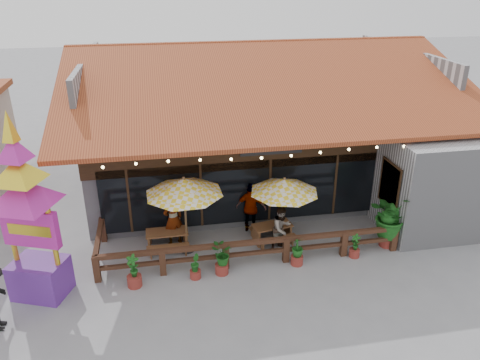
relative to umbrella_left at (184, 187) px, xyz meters
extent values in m
plane|color=gray|center=(3.64, -0.76, -2.41)|extent=(100.00, 100.00, 0.00)
cube|color=#9F9EA3|center=(3.64, 6.24, -0.41)|extent=(14.00, 10.00, 4.00)
cube|color=#352111|center=(2.14, 1.16, 0.79)|extent=(11.00, 0.16, 1.60)
cube|color=black|center=(2.14, 1.14, -0.91)|extent=(10.00, 0.12, 2.40)
cube|color=#FFBE72|center=(2.14, 1.34, -0.91)|extent=(9.80, 0.05, 2.20)
cube|color=#9F9EA3|center=(8.89, -0.11, -0.61)|extent=(3.50, 2.70, 3.60)
cube|color=red|center=(7.08, -0.26, -0.41)|extent=(0.06, 1.20, 1.50)
cube|color=#352111|center=(7.07, -0.26, -0.41)|extent=(0.04, 1.34, 1.64)
cube|color=#A64B25|center=(3.64, 2.74, 2.49)|extent=(15.50, 7.05, 2.37)
cube|color=#A64B25|center=(3.64, 9.74, 2.49)|extent=(15.50, 7.05, 2.37)
cube|color=#A64B25|center=(3.64, 6.24, 3.61)|extent=(15.50, 0.30, 0.12)
cube|color=#9F9EA3|center=(-3.36, 6.24, 2.29)|extent=(0.20, 9.00, 1.80)
cube|color=#9F9EA3|center=(10.64, 6.24, 2.29)|extent=(0.20, 9.00, 1.80)
cube|color=black|center=(3.14, 1.04, 0.79)|extent=(2.20, 0.10, 0.55)
cube|color=silver|center=(3.14, 0.98, 0.79)|extent=(1.80, 0.02, 0.25)
cube|color=#352111|center=(-1.86, 1.10, -0.91)|extent=(0.08, 0.08, 2.40)
cube|color=#352111|center=(0.64, 1.10, -0.91)|extent=(0.08, 0.08, 2.40)
cube|color=#352111|center=(3.14, 1.10, -0.91)|extent=(0.08, 0.08, 2.40)
cube|color=#352111|center=(5.64, 1.10, -0.91)|extent=(0.08, 0.08, 2.40)
sphere|color=#F2D685|center=(-2.36, -0.68, 1.14)|extent=(0.09, 0.09, 0.09)
sphere|color=#F2D685|center=(-1.41, -0.68, 1.18)|extent=(0.09, 0.09, 0.09)
sphere|color=#F2D685|center=(-0.46, -0.68, 1.19)|extent=(0.09, 0.09, 0.09)
sphere|color=#F2D685|center=(0.49, -0.68, 1.16)|extent=(0.09, 0.09, 0.09)
sphere|color=#F2D685|center=(1.44, -0.68, 1.12)|extent=(0.09, 0.09, 0.09)
sphere|color=#F2D685|center=(2.39, -0.68, 1.09)|extent=(0.09, 0.09, 0.09)
sphere|color=#F2D685|center=(3.34, -0.68, 1.10)|extent=(0.09, 0.09, 0.09)
sphere|color=#F2D685|center=(4.29, -0.68, 1.14)|extent=(0.09, 0.09, 0.09)
sphere|color=#F2D685|center=(5.24, -0.68, 1.18)|extent=(0.09, 0.09, 0.09)
sphere|color=#F2D685|center=(6.19, -0.68, 1.19)|extent=(0.09, 0.09, 0.09)
sphere|color=#F2D685|center=(7.14, -0.68, 1.16)|extent=(0.09, 0.09, 0.09)
cube|color=#432717|center=(-2.86, -1.26, -1.96)|extent=(0.20, 0.20, 0.90)
cube|color=#432717|center=(-0.86, -1.26, -1.96)|extent=(0.20, 0.20, 0.90)
cube|color=#432717|center=(1.14, -1.26, -1.96)|extent=(0.20, 0.20, 0.90)
cube|color=#432717|center=(3.14, -1.26, -1.96)|extent=(0.20, 0.20, 0.90)
cube|color=#432717|center=(5.14, -1.26, -1.96)|extent=(0.20, 0.20, 0.90)
cube|color=#432717|center=(6.94, -1.26, -1.96)|extent=(0.20, 0.20, 0.90)
cube|color=#432717|center=(2.04, -1.26, -1.56)|extent=(9.80, 0.16, 0.14)
cube|color=#432717|center=(2.04, -1.26, -1.96)|extent=(9.80, 0.12, 0.12)
cube|color=#432717|center=(-2.86, -0.01, -1.56)|extent=(0.16, 2.50, 0.14)
cube|color=#432717|center=(-2.86, 1.14, -1.96)|extent=(0.20, 0.20, 0.90)
cylinder|color=brown|center=(0.00, 0.00, -1.11)|extent=(0.07, 0.07, 2.60)
cone|color=yellow|center=(0.00, 0.00, 0.02)|extent=(3.33, 3.33, 0.51)
sphere|color=brown|center=(0.00, 0.00, 0.30)|extent=(0.11, 0.11, 0.11)
cylinder|color=black|center=(0.00, 0.00, -2.38)|extent=(0.50, 0.50, 0.07)
cylinder|color=brown|center=(3.33, -0.09, -1.23)|extent=(0.06, 0.06, 2.36)
cone|color=yellow|center=(3.33, -0.09, -0.20)|extent=(2.66, 2.66, 0.46)
sphere|color=brown|center=(3.33, -0.09, 0.05)|extent=(0.10, 0.10, 0.10)
cylinder|color=black|center=(3.33, -0.09, -2.38)|extent=(0.45, 0.45, 0.06)
cube|color=brown|center=(-0.65, 0.22, -1.75)|extent=(1.42, 0.67, 0.05)
cube|color=brown|center=(-1.27, 0.22, -2.08)|extent=(0.07, 0.62, 0.66)
cube|color=brown|center=(-0.03, 0.22, -2.08)|extent=(0.07, 0.62, 0.66)
cube|color=brown|center=(-0.65, -0.27, -2.02)|extent=(1.42, 0.25, 0.04)
cube|color=brown|center=(-0.65, 0.71, -2.02)|extent=(1.42, 0.25, 0.04)
cube|color=brown|center=(3.00, 0.07, -1.78)|extent=(1.45, 0.86, 0.05)
cube|color=brown|center=(2.42, -0.04, -2.10)|extent=(0.17, 0.60, 0.63)
cube|color=brown|center=(3.59, 0.17, -2.10)|extent=(0.17, 0.60, 0.63)
cube|color=brown|center=(3.08, -0.40, -2.04)|extent=(1.38, 0.47, 0.04)
cube|color=brown|center=(2.92, 0.53, -2.04)|extent=(1.38, 0.47, 0.04)
cube|color=#5E278F|center=(-4.40, -1.58, -1.85)|extent=(1.79, 1.58, 1.12)
cube|color=#B62194|center=(-4.40, -1.58, -0.18)|extent=(1.64, 0.82, 1.12)
cube|color=yellow|center=(-4.40, -1.71, -0.18)|extent=(1.22, 0.50, 0.33)
cylinder|color=yellow|center=(-5.05, -1.58, -0.37)|extent=(0.15, 0.15, 1.86)
cylinder|color=yellow|center=(-3.75, -1.58, -0.37)|extent=(0.15, 0.15, 1.86)
pyramid|color=#B62194|center=(-4.40, -1.58, 1.31)|extent=(2.89, 2.89, 0.74)
pyramid|color=yellow|center=(-4.40, -1.58, 1.91)|extent=(2.05, 2.05, 0.65)
pyramid|color=#B62194|center=(-4.40, -1.58, 2.52)|extent=(1.32, 1.32, 0.65)
pyramid|color=yellow|center=(-4.40, -1.58, 3.21)|extent=(0.60, 0.60, 0.84)
cylinder|color=maroon|center=(6.88, -0.95, -2.22)|extent=(0.54, 0.54, 0.39)
imported|color=#1B601B|center=(6.88, -0.95, -1.21)|extent=(1.82, 1.72, 1.61)
sphere|color=#1B601B|center=(7.01, -1.04, -1.52)|extent=(0.54, 0.54, 0.54)
sphere|color=#1B601B|center=(6.77, -0.82, -1.34)|extent=(0.47, 0.47, 0.47)
imported|color=#352111|center=(-0.40, 0.51, -1.43)|extent=(0.85, 0.73, 1.97)
imported|color=#352111|center=(3.19, -0.49, -1.61)|extent=(0.98, 0.92, 1.61)
imported|color=#352111|center=(2.42, 0.91, -1.47)|extent=(1.20, 0.83, 1.89)
cylinder|color=maroon|center=(-1.73, -1.71, -2.23)|extent=(0.45, 0.45, 0.36)
imported|color=#1B601B|center=(-1.73, -1.71, -1.69)|extent=(0.44, 0.35, 0.74)
cylinder|color=maroon|center=(0.13, -1.63, -2.27)|extent=(0.34, 0.34, 0.28)
imported|color=#1B601B|center=(0.13, -1.63, -1.85)|extent=(0.32, 0.36, 0.57)
cylinder|color=maroon|center=(0.97, -1.54, -2.24)|extent=(0.42, 0.42, 0.34)
imported|color=#1B601B|center=(0.97, -1.54, -1.72)|extent=(0.73, 0.67, 0.70)
cylinder|color=maroon|center=(3.46, -1.49, -2.25)|extent=(0.40, 0.40, 0.32)
imported|color=#1B601B|center=(3.46, -1.49, -1.76)|extent=(0.50, 0.50, 0.66)
cylinder|color=maroon|center=(5.48, -1.41, -2.27)|extent=(0.35, 0.35, 0.28)
imported|color=#1B601B|center=(5.48, -1.41, -1.84)|extent=(0.37, 0.34, 0.58)
camera|label=1|loc=(-0.69, -13.77, 6.40)|focal=35.00mm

